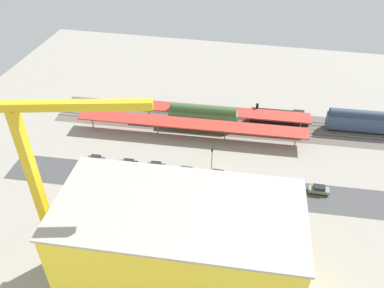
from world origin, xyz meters
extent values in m
plane|color=gray|center=(0.00, 0.00, 0.00)|extent=(155.57, 155.57, 0.00)
cube|color=#5B544C|center=(0.00, -22.79, 0.00)|extent=(97.74, 17.87, 0.01)
cube|color=#424244|center=(0.00, 3.73, 0.00)|extent=(97.54, 13.41, 0.01)
cube|color=#9E9EA8|center=(0.00, -26.24, 0.18)|extent=(97.13, 4.54, 0.12)
cube|color=#9E9EA8|center=(0.00, -24.80, 0.18)|extent=(97.13, 4.54, 0.12)
cube|color=#9E9EA8|center=(0.00, -20.78, 0.18)|extent=(97.13, 4.54, 0.12)
cube|color=#9E9EA8|center=(0.00, -19.34, 0.18)|extent=(97.13, 4.54, 0.12)
cube|color=#B73328|center=(9.79, -14.44, 3.81)|extent=(59.31, 7.51, 0.33)
cylinder|color=slate|center=(-16.80, -15.65, 1.83)|extent=(0.30, 0.30, 3.65)
cylinder|color=slate|center=(0.93, -14.84, 1.83)|extent=(0.30, 0.30, 3.65)
cylinder|color=slate|center=(18.66, -14.04, 1.83)|extent=(0.30, 0.30, 3.65)
cylinder|color=slate|center=(36.39, -13.23, 1.83)|extent=(0.30, 0.30, 3.65)
cube|color=#B73328|center=(2.43, -22.06, 3.70)|extent=(46.01, 6.92, 0.35)
cylinder|color=slate|center=(-18.18, -23.00, 1.76)|extent=(0.30, 0.30, 3.52)
cylinder|color=slate|center=(2.43, -22.06, 1.76)|extent=(0.30, 0.30, 3.52)
cylinder|color=slate|center=(23.04, -21.12, 1.76)|extent=(0.30, 0.30, 3.52)
cube|color=black|center=(-12.59, -25.52, 0.50)|extent=(15.70, 3.25, 1.00)
cylinder|color=black|center=(-11.15, -25.45, 2.41)|extent=(12.84, 3.40, 2.82)
cube|color=black|center=(-17.51, -25.74, 1.77)|extent=(3.02, 3.15, 3.53)
cylinder|color=black|center=(-6.30, -25.23, 4.52)|extent=(0.70, 0.70, 1.40)
cube|color=black|center=(-33.52, -25.52, 0.30)|extent=(15.85, 3.01, 0.60)
cube|color=#384C72|center=(-33.52, -25.52, 2.56)|extent=(17.62, 3.66, 3.93)
cylinder|color=#273550|center=(-33.52, -25.52, 4.78)|extent=(16.92, 3.62, 2.86)
cube|color=black|center=(7.60, -20.06, 0.30)|extent=(16.55, 3.13, 0.60)
cube|color=#4C7F4C|center=(7.60, -20.06, 2.47)|extent=(18.41, 3.81, 3.74)
cylinder|color=#355935|center=(7.60, -20.06, 4.59)|extent=(17.68, 3.78, 2.98)
cube|color=black|center=(-21.79, 0.87, 0.15)|extent=(3.70, 1.72, 0.30)
cube|color=gray|center=(-21.79, 0.87, 0.71)|extent=(4.41, 1.80, 0.81)
cube|color=#1E2328|center=(-21.79, 0.87, 1.45)|extent=(2.47, 1.57, 0.69)
cube|color=black|center=(-14.33, 0.23, 0.15)|extent=(3.66, 1.91, 0.30)
cube|color=silver|center=(-14.33, 0.23, 0.69)|extent=(4.35, 2.01, 0.78)
cube|color=#1E2328|center=(-14.33, 0.23, 1.38)|extent=(2.45, 1.73, 0.60)
cube|color=black|center=(-7.23, 0.48, 0.15)|extent=(4.12, 2.02, 0.30)
cube|color=silver|center=(-7.23, 0.48, 0.67)|extent=(4.89, 2.14, 0.75)
cube|color=#1E2328|center=(-7.23, 0.48, 1.37)|extent=(2.78, 1.79, 0.64)
cube|color=black|center=(0.51, 0.06, 0.15)|extent=(3.82, 1.66, 0.30)
cube|color=gray|center=(0.51, 0.06, 0.68)|extent=(4.54, 1.73, 0.75)
cube|color=#1E2328|center=(0.51, 0.06, 1.32)|extent=(2.55, 1.52, 0.54)
cube|color=black|center=(7.77, 0.67, 0.15)|extent=(4.05, 1.79, 0.30)
cube|color=black|center=(7.77, 0.67, 0.68)|extent=(4.82, 1.87, 0.75)
cube|color=#1E2328|center=(7.77, 0.67, 1.38)|extent=(2.71, 1.62, 0.65)
cube|color=black|center=(15.08, 0.24, 0.15)|extent=(3.62, 1.93, 0.30)
cube|color=#474C51|center=(15.08, 0.24, 0.71)|extent=(4.29, 2.04, 0.83)
cube|color=#1E2328|center=(15.08, 0.24, 1.44)|extent=(2.44, 1.71, 0.62)
cube|color=black|center=(21.69, 0.50, 0.15)|extent=(3.58, 1.90, 0.30)
cube|color=black|center=(21.69, 0.50, 0.67)|extent=(4.24, 2.01, 0.73)
cube|color=#1E2328|center=(21.69, 0.50, 1.35)|extent=(2.41, 1.69, 0.63)
cube|color=black|center=(29.80, 0.69, 0.15)|extent=(3.51, 1.85, 0.30)
cube|color=#474C51|center=(29.80, 0.69, 0.74)|extent=(4.17, 1.94, 0.88)
cube|color=#1E2328|center=(29.80, 0.69, 1.47)|extent=(2.36, 1.66, 0.57)
cube|color=yellow|center=(2.56, 29.27, 9.35)|extent=(36.79, 18.96, 18.70)
cube|color=#ADA89E|center=(2.56, 29.27, 18.90)|extent=(37.42, 19.59, 0.40)
cube|color=gray|center=(24.33, 29.99, 0.60)|extent=(3.60, 3.60, 1.20)
cube|color=yellow|center=(24.33, 29.99, 16.61)|extent=(1.40, 1.40, 33.22)
cube|color=yellow|center=(16.86, 28.29, 33.82)|extent=(21.06, 5.91, 1.20)
cube|color=black|center=(15.61, 13.83, 0.25)|extent=(9.06, 2.31, 0.50)
cube|color=silver|center=(14.50, 13.83, 1.88)|extent=(6.84, 2.56, 2.76)
cube|color=silver|center=(19.03, 13.84, 1.73)|extent=(2.23, 2.55, 2.45)
cylinder|color=brown|center=(20.75, 7.82, 1.68)|extent=(0.40, 0.40, 3.37)
sphere|color=#2D7233|center=(20.75, 7.82, 4.96)|extent=(4.55, 4.55, 4.55)
cylinder|color=brown|center=(-11.50, 9.57, 1.52)|extent=(0.45, 0.45, 3.03)
sphere|color=#2D7233|center=(-11.50, 9.57, 4.83)|extent=(5.13, 5.13, 5.13)
cylinder|color=brown|center=(-1.11, 8.43, 1.62)|extent=(0.51, 0.51, 3.24)
sphere|color=#28662D|center=(-1.11, 8.43, 4.88)|extent=(4.69, 4.69, 4.69)
cylinder|color=#333333|center=(2.20, -1.17, 3.02)|extent=(0.16, 0.16, 6.04)
cube|color=black|center=(2.20, -1.17, 6.49)|extent=(0.36, 0.36, 0.90)
sphere|color=green|center=(2.42, -1.17, 6.49)|extent=(0.20, 0.20, 0.20)
camera|label=1|loc=(-7.30, 68.39, 60.70)|focal=37.28mm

